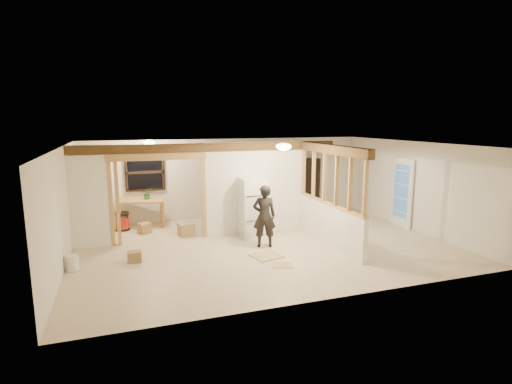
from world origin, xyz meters
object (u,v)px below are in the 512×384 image
object	(u,v)px
refrigerator	(253,207)
work_table	(142,213)
woman	(264,216)
shop_vac	(122,221)
bookshelf	(306,185)

from	to	relation	value
refrigerator	work_table	bearing A→B (deg)	144.65
woman	shop_vac	world-z (taller)	woman
shop_vac	woman	bearing A→B (deg)	-39.46
work_table	bookshelf	bearing A→B (deg)	14.57
work_table	refrigerator	bearing A→B (deg)	-23.35
woman	work_table	distance (m)	4.02
woman	bookshelf	bearing A→B (deg)	-117.33
woman	bookshelf	distance (m)	4.12
shop_vac	refrigerator	bearing A→B (deg)	-27.94
refrigerator	bookshelf	size ratio (longest dim) A/B	0.87
work_table	shop_vac	distance (m)	0.59
refrigerator	woman	size ratio (longest dim) A/B	1.02
refrigerator	shop_vac	distance (m)	3.78
refrigerator	work_table	world-z (taller)	refrigerator
refrigerator	bookshelf	distance (m)	3.43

